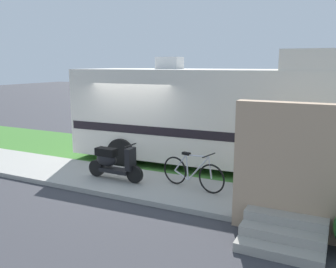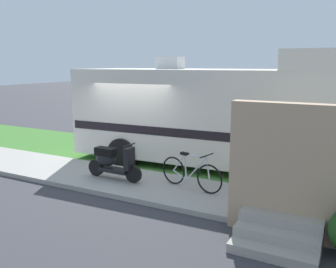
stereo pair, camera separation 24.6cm
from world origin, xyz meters
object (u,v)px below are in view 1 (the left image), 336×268
(bicycle, at_px, (193,173))
(bottle_green, at_px, (291,204))
(pickup_truck_near, at_px, (278,117))
(scooter, at_px, (113,162))
(bottle_spare, at_px, (325,206))
(motorhome_rv, at_px, (210,113))

(bicycle, bearing_deg, bottle_green, -6.35)
(pickup_truck_near, height_order, bottle_green, pickup_truck_near)
(scooter, relative_size, bottle_spare, 5.53)
(motorhome_rv, relative_size, bottle_spare, 27.04)
(motorhome_rv, distance_m, bicycle, 2.68)
(pickup_truck_near, relative_size, bottle_spare, 18.43)
(motorhome_rv, bearing_deg, bottle_spare, -36.37)
(scooter, relative_size, bottle_green, 6.41)
(motorhome_rv, distance_m, scooter, 3.29)
(pickup_truck_near, distance_m, bottle_green, 7.37)
(scooter, relative_size, bicycle, 0.95)
(motorhome_rv, xyz_separation_m, bicycle, (0.45, -2.40, -1.10))
(motorhome_rv, xyz_separation_m, bottle_spare, (3.38, -2.49, -1.37))
(bottle_spare, bearing_deg, motorhome_rv, 143.63)
(bicycle, distance_m, bottle_green, 2.32)
(scooter, xyz_separation_m, pickup_truck_near, (2.88, 7.17, 0.41))
(motorhome_rv, height_order, bottle_green, motorhome_rv)
(scooter, xyz_separation_m, bottle_spare, (5.03, 0.16, -0.33))
(scooter, relative_size, pickup_truck_near, 0.30)
(bottle_green, bearing_deg, pickup_truck_near, 101.95)
(scooter, height_order, pickup_truck_near, pickup_truck_near)
(bottle_green, relative_size, bottle_spare, 0.86)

